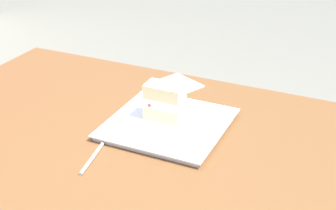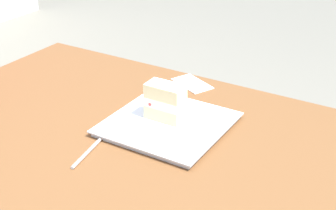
{
  "view_description": "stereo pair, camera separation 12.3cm",
  "coord_description": "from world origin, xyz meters",
  "views": [
    {
      "loc": [
        -0.51,
        0.78,
        1.36
      ],
      "look_at": [
        -0.05,
        -0.22,
        0.79
      ],
      "focal_mm": 52.67,
      "sensor_mm": 36.0,
      "label": 1
    },
    {
      "loc": [
        -0.62,
        0.72,
        1.36
      ],
      "look_at": [
        -0.05,
        -0.22,
        0.79
      ],
      "focal_mm": 52.67,
      "sensor_mm": 36.0,
      "label": 2
    }
  ],
  "objects": [
    {
      "name": "dessert_fork",
      "position": [
        0.05,
        -0.04,
        0.73
      ],
      "size": [
        0.05,
        0.17,
        0.01
      ],
      "color": "silver",
      "rests_on": "patio_table"
    },
    {
      "name": "dessert_plate",
      "position": [
        -0.05,
        -0.22,
        0.74
      ],
      "size": [
        0.29,
        0.29,
        0.02
      ],
      "color": "white",
      "rests_on": "patio_table"
    },
    {
      "name": "cake_slice",
      "position": [
        -0.04,
        -0.23,
        0.79
      ],
      "size": [
        0.1,
        0.06,
        0.1
      ],
      "color": "beige",
      "rests_on": "dessert_plate"
    },
    {
      "name": "paper_napkin",
      "position": [
        0.02,
        -0.48,
        0.73
      ],
      "size": [
        0.14,
        0.12,
        0.0
      ],
      "color": "white",
      "rests_on": "patio_table"
    },
    {
      "name": "patio_table",
      "position": [
        0.0,
        0.0,
        0.64
      ],
      "size": [
        1.25,
        1.09,
        0.73
      ],
      "color": "brown",
      "rests_on": "ground"
    }
  ]
}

